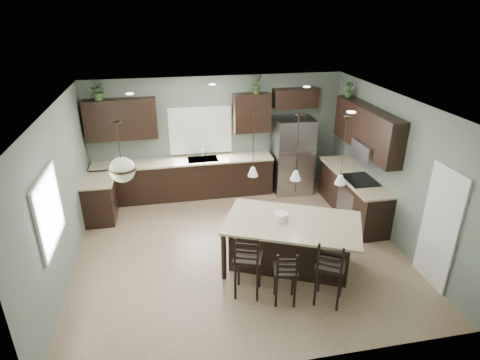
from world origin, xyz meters
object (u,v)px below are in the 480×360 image
object	(u,v)px
refrigerator	(292,156)
serving_dish	(281,217)
bar_stool_right	(330,271)
plant_back_left	(98,91)
bar_stool_center	(285,276)
kitchen_island	(291,245)
bar_stool_left	(248,263)

from	to	relation	value
refrigerator	serving_dish	distance (m)	3.17
serving_dish	bar_stool_right	size ratio (longest dim) A/B	0.21
bar_stool_right	plant_back_left	world-z (taller)	plant_back_left
bar_stool_center	kitchen_island	bearing A→B (deg)	78.54
serving_dish	bar_stool_left	distance (m)	1.03
refrigerator	plant_back_left	xyz separation A→B (m)	(-4.30, 0.27, 1.67)
plant_back_left	kitchen_island	bearing A→B (deg)	-44.82
kitchen_island	bar_stool_left	xyz separation A→B (m)	(-0.89, -0.54, 0.11)
kitchen_island	serving_dish	distance (m)	0.57
bar_stool_center	bar_stool_right	bearing A→B (deg)	0.72
plant_back_left	refrigerator	bearing A→B (deg)	-3.55
serving_dish	bar_stool_left	xyz separation A→B (m)	(-0.71, -0.62, -0.42)
refrigerator	bar_stool_left	distance (m)	4.05
bar_stool_center	serving_dish	bearing A→B (deg)	90.92
bar_stool_right	bar_stool_center	bearing A→B (deg)	-159.89
bar_stool_right	plant_back_left	size ratio (longest dim) A/B	3.01
refrigerator	serving_dish	size ratio (longest dim) A/B	7.71
kitchen_island	serving_dish	xyz separation A→B (m)	(-0.18, 0.08, 0.53)
refrigerator	plant_back_left	distance (m)	4.61
kitchen_island	bar_stool_right	distance (m)	1.02
bar_stool_right	bar_stool_left	bearing A→B (deg)	-168.33
bar_stool_center	bar_stool_right	world-z (taller)	bar_stool_right
serving_dish	bar_stool_right	world-z (taller)	bar_stool_right
kitchen_island	bar_stool_right	world-z (taller)	bar_stool_right
refrigerator	bar_stool_right	xyz separation A→B (m)	(-0.67, -4.00, -0.35)
bar_stool_center	bar_stool_left	bearing A→B (deg)	162.77
bar_stool_center	plant_back_left	distance (m)	5.51
serving_dish	bar_stool_left	size ratio (longest dim) A/B	0.21
serving_dish	bar_stool_right	bearing A→B (deg)	-65.08
plant_back_left	serving_dish	bearing A→B (deg)	-45.72
kitchen_island	bar_stool_center	size ratio (longest dim) A/B	2.33
bar_stool_left	plant_back_left	world-z (taller)	plant_back_left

